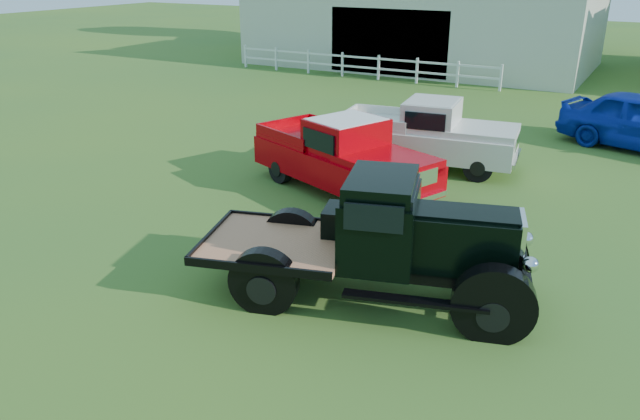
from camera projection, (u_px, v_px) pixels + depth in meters
The scene contains 6 objects.
ground at pixel (279, 282), 11.52m from camera, with size 120.00×120.00×0.00m, color #366327.
shed_left at pixel (424, 12), 34.69m from camera, with size 18.80×10.20×5.60m, color beige, non-canonical shape.
fence_rail at pixel (360, 66), 31.11m from camera, with size 14.20×0.16×1.20m, color white, non-canonical shape.
vintage_flatbed at pixel (373, 238), 10.62m from camera, with size 5.67×2.25×2.25m, color black, non-canonical shape.
red_pickup at pixel (343, 155), 15.68m from camera, with size 5.32×2.04×1.94m, color #AF0009, non-canonical shape.
white_pickup at pixel (427, 134), 17.65m from camera, with size 5.11×1.98×1.88m, color silver, non-canonical shape.
Camera 1 is at (5.63, -8.52, 5.53)m, focal length 35.00 mm.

